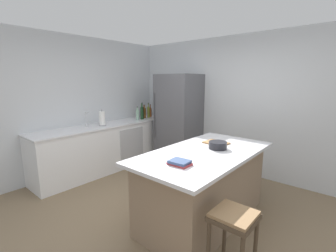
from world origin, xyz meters
TOP-DOWN VIEW (x-y plane):
  - ground_plane at (0.00, 0.00)m, footprint 7.20×7.20m
  - wall_rear at (0.00, 2.25)m, footprint 6.00×0.10m
  - wall_left at (-2.45, 0.00)m, footprint 0.10×6.00m
  - counter_run_left at (-2.07, 0.65)m, footprint 0.68×2.93m
  - kitchen_island at (0.37, 0.38)m, footprint 1.01×1.93m
  - refrigerator at (-1.19, 1.85)m, footprint 0.82×0.74m
  - bar_stool at (1.08, -0.27)m, footprint 0.36×0.36m
  - sink_faucet at (-2.12, 0.25)m, footprint 0.15×0.05m
  - paper_towel_roll at (-2.03, 0.53)m, footprint 0.14×0.14m
  - soda_bottle at (-2.02, 2.00)m, footprint 0.07×0.07m
  - vinegar_bottle at (-2.09, 1.90)m, footprint 0.05×0.05m
  - olive_oil_bottle at (-2.06, 1.81)m, footprint 0.06×0.06m
  - whiskey_bottle at (-2.11, 1.72)m, footprint 0.08×0.08m
  - syrup_bottle at (-2.09, 1.63)m, footprint 0.07×0.07m
  - wine_bottle at (-1.99, 1.53)m, footprint 0.07×0.07m
  - gin_bottle at (-2.03, 1.44)m, footprint 0.07×0.07m
  - cookbook_stack at (0.42, -0.19)m, footprint 0.23×0.18m
  - mixing_bowl at (0.43, 0.59)m, footprint 0.23×0.23m
  - cutting_board at (0.29, 0.81)m, footprint 0.33×0.27m

SIDE VIEW (x-z plane):
  - ground_plane at x=0.00m, z-range 0.00..0.00m
  - counter_run_left at x=-2.07m, z-range 0.00..0.92m
  - kitchen_island at x=0.37m, z-range 0.01..0.92m
  - bar_stool at x=1.08m, z-range 0.21..0.88m
  - cutting_board at x=0.29m, z-range 0.91..0.93m
  - cookbook_stack at x=0.42m, z-range 0.91..0.96m
  - refrigerator at x=-1.19m, z-range 0.00..1.90m
  - mixing_bowl at x=0.43m, z-range 0.91..1.01m
  - vinegar_bottle at x=-2.09m, z-range 0.88..1.18m
  - gin_bottle at x=-2.03m, z-range 0.89..1.18m
  - whiskey_bottle at x=-2.11m, z-range 0.88..1.19m
  - syrup_bottle at x=-2.09m, z-range 0.89..1.19m
  - paper_towel_roll at x=-2.03m, z-range 0.89..1.21m
  - olive_oil_bottle at x=-2.06m, z-range 0.88..1.22m
  - soda_bottle at x=-2.02m, z-range 0.88..1.24m
  - wine_bottle at x=-1.99m, z-range 0.88..1.25m
  - sink_faucet at x=-2.12m, z-range 0.92..1.22m
  - wall_rear at x=0.00m, z-range 0.00..2.60m
  - wall_left at x=-2.45m, z-range 0.00..2.60m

